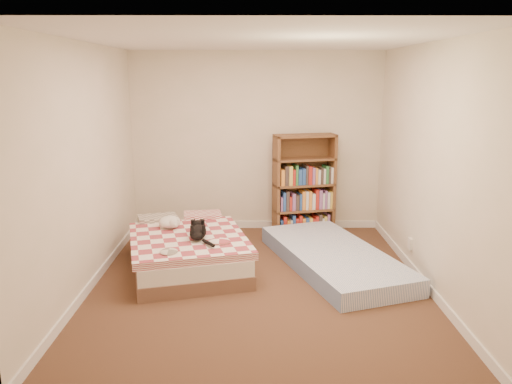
{
  "coord_description": "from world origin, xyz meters",
  "views": [
    {
      "loc": [
        -0.06,
        -4.98,
        2.17
      ],
      "look_at": [
        -0.02,
        0.3,
        0.93
      ],
      "focal_mm": 35.0,
      "sensor_mm": 36.0,
      "label": 1
    }
  ],
  "objects_px": {
    "bed": "(188,249)",
    "bookshelf": "(304,197)",
    "floor_mattress": "(334,258)",
    "black_cat": "(199,231)",
    "white_dog": "(170,222)"
  },
  "relations": [
    {
      "from": "bed",
      "to": "bookshelf",
      "type": "xyz_separation_m",
      "value": [
        1.46,
        1.24,
        0.32
      ]
    },
    {
      "from": "bed",
      "to": "bookshelf",
      "type": "height_order",
      "value": "bookshelf"
    },
    {
      "from": "floor_mattress",
      "to": "bookshelf",
      "type": "bearing_deg",
      "value": 82.24
    },
    {
      "from": "floor_mattress",
      "to": "black_cat",
      "type": "xyz_separation_m",
      "value": [
        -1.54,
        -0.17,
        0.38
      ]
    },
    {
      "from": "bed",
      "to": "bookshelf",
      "type": "bearing_deg",
      "value": 25.8
    },
    {
      "from": "bookshelf",
      "to": "white_dog",
      "type": "height_order",
      "value": "bookshelf"
    },
    {
      "from": "bookshelf",
      "to": "floor_mattress",
      "type": "distance_m",
      "value": 1.33
    },
    {
      "from": "floor_mattress",
      "to": "black_cat",
      "type": "bearing_deg",
      "value": 167.82
    },
    {
      "from": "bookshelf",
      "to": "white_dog",
      "type": "distance_m",
      "value": 1.99
    },
    {
      "from": "bed",
      "to": "white_dog",
      "type": "bearing_deg",
      "value": 126.14
    },
    {
      "from": "black_cat",
      "to": "white_dog",
      "type": "bearing_deg",
      "value": 129.74
    },
    {
      "from": "bookshelf",
      "to": "black_cat",
      "type": "xyz_separation_m",
      "value": [
        -1.31,
        -1.41,
        -0.04
      ]
    },
    {
      "from": "white_dog",
      "to": "black_cat",
      "type": "bearing_deg",
      "value": -33.21
    },
    {
      "from": "bookshelf",
      "to": "bed",
      "type": "bearing_deg",
      "value": -152.21
    },
    {
      "from": "floor_mattress",
      "to": "black_cat",
      "type": "relative_size",
      "value": 3.21
    }
  ]
}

